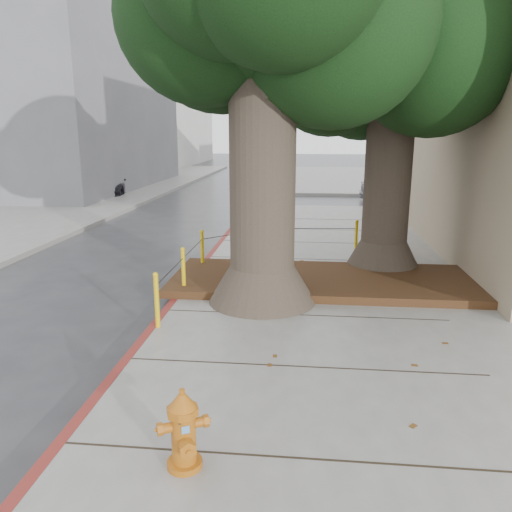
{
  "coord_description": "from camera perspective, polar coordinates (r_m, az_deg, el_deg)",
  "views": [
    {
      "loc": [
        0.52,
        -6.34,
        3.31
      ],
      "look_at": [
        -0.39,
        2.42,
        1.1
      ],
      "focal_mm": 35.0,
      "sensor_mm": 36.0,
      "label": 1
    }
  ],
  "objects": [
    {
      "name": "ground",
      "position": [
        7.17,
        1.12,
        -13.41
      ],
      "size": [
        140.0,
        140.0,
        0.0
      ],
      "primitive_type": "plane",
      "color": "#28282B",
      "rests_on": "ground"
    },
    {
      "name": "sidewalk_far",
      "position": [
        36.89,
        14.62,
        8.61
      ],
      "size": [
        16.0,
        20.0,
        0.15
      ],
      "primitive_type": "cube",
      "color": "slate",
      "rests_on": "ground"
    },
    {
      "name": "curb_red",
      "position": [
        9.75,
        -9.46,
        -5.5
      ],
      "size": [
        0.14,
        26.0,
        0.16
      ],
      "primitive_type": "cube",
      "color": "maroon",
      "rests_on": "ground"
    },
    {
      "name": "planter_bed",
      "position": [
        10.7,
        7.71,
        -2.78
      ],
      "size": [
        6.4,
        2.6,
        0.16
      ],
      "primitive_type": "cube",
      "color": "black",
      "rests_on": "sidewalk_main"
    },
    {
      "name": "building_far_grey",
      "position": [
        32.42,
        -23.89,
        17.7
      ],
      "size": [
        12.0,
        16.0,
        12.0
      ],
      "primitive_type": "cube",
      "color": "slate",
      "rests_on": "ground"
    },
    {
      "name": "building_far_white",
      "position": [
        54.41,
        -13.55,
        18.13
      ],
      "size": [
        12.0,
        18.0,
        15.0
      ],
      "primitive_type": "cube",
      "color": "silver",
      "rests_on": "ground"
    },
    {
      "name": "tree_near",
      "position": [
        9.41,
        3.1,
        26.82
      ],
      "size": [
        4.5,
        3.8,
        7.68
      ],
      "color": "#4C3F33",
      "rests_on": "sidewalk_main"
    },
    {
      "name": "tree_far",
      "position": [
        11.98,
        17.3,
        21.7
      ],
      "size": [
        4.5,
        3.8,
        7.17
      ],
      "color": "#4C3F33",
      "rests_on": "sidewalk_main"
    },
    {
      "name": "bollard_ring",
      "position": [
        11.13,
        -1.41,
        0.32
      ],
      "size": [
        3.79,
        5.39,
        0.95
      ],
      "color": "yellow",
      "rests_on": "sidewalk_main"
    },
    {
      "name": "fire_hydrant",
      "position": [
        5.07,
        -8.29,
        -19.07
      ],
      "size": [
        0.46,
        0.46,
        0.83
      ],
      "rotation": [
        0.0,
        0.0,
        0.43
      ],
      "color": "#BB6313",
      "rests_on": "sidewalk_main"
    },
    {
      "name": "car_silver",
      "position": [
        25.27,
        16.03,
        7.47
      ],
      "size": [
        3.81,
        1.71,
        1.27
      ],
      "primitive_type": "imported",
      "rotation": [
        0.0,
        0.0,
        1.51
      ],
      "color": "#A1A0A5",
      "rests_on": "ground"
    },
    {
      "name": "car_dark",
      "position": [
        27.81,
        -16.12,
        7.98
      ],
      "size": [
        2.21,
        4.43,
        1.23
      ],
      "primitive_type": "imported",
      "rotation": [
        0.0,
        0.0,
        0.12
      ],
      "color": "black",
      "rests_on": "ground"
    }
  ]
}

